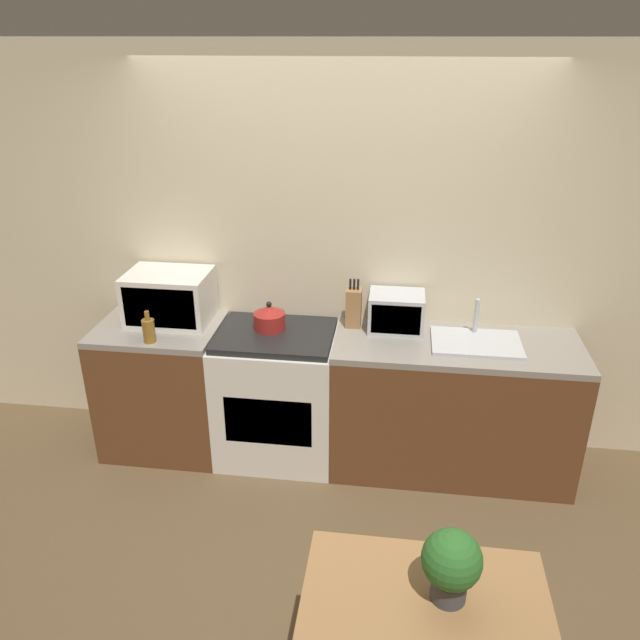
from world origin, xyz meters
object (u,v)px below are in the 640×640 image
toaster_oven (396,312)px  dining_table (424,628)px  microwave (169,297)px  stove_range (277,394)px  bottle (149,330)px  kettle (269,317)px

toaster_oven → dining_table: (0.16, -2.01, -0.37)m
microwave → dining_table: bearing=-50.2°
stove_range → dining_table: bearing=-63.8°
toaster_oven → bottle: bearing=-165.6°
microwave → bottle: (-0.02, -0.32, -0.09)m
bottle → dining_table: bearing=-44.6°
kettle → microwave: size_ratio=0.38×
kettle → microwave: 0.67m
stove_range → dining_table: 2.07m
microwave → toaster_oven: bearing=2.4°
toaster_oven → microwave: bearing=-177.6°
bottle → dining_table: size_ratio=0.23×
bottle → dining_table: bottle is taller
kettle → bottle: 0.74m
kettle → toaster_oven: size_ratio=0.58×
stove_range → bottle: bearing=-163.0°
stove_range → bottle: 0.93m
microwave → toaster_oven: size_ratio=1.53×
microwave → kettle: bearing=-3.6°
kettle → dining_table: (0.96, -1.90, -0.32)m
bottle → dining_table: 2.33m
stove_range → microwave: bearing=172.4°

